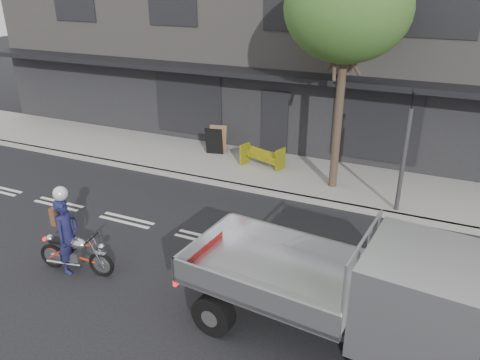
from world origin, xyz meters
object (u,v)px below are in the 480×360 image
at_px(construction_barrier, 260,158).
at_px(sandwich_board, 214,141).
at_px(street_tree, 348,9).
at_px(rider, 68,236).
at_px(motorcycle, 75,252).
at_px(flatbed_ute, 391,295).
at_px(traffic_light_pole, 404,159).

xyz_separation_m(construction_barrier, sandwich_board, (-2.02, 0.60, 0.11)).
height_order(street_tree, sandwich_board, street_tree).
distance_m(street_tree, sandwich_board, 6.57).
xyz_separation_m(street_tree, sandwich_board, (-4.56, 0.95, -4.63)).
distance_m(street_tree, rider, 9.01).
bearing_deg(construction_barrier, rider, -104.19).
relative_size(motorcycle, sandwich_board, 1.86).
distance_m(motorcycle, flatbed_ute, 6.66).
distance_m(motorcycle, rider, 0.42).
bearing_deg(flatbed_ute, sandwich_board, 139.16).
xyz_separation_m(flatbed_ute, construction_barrier, (-5.01, 6.80, -0.79)).
bearing_deg(construction_barrier, traffic_light_pole, -14.73).
bearing_deg(construction_barrier, street_tree, -7.72).
xyz_separation_m(rider, sandwich_board, (-0.26, 7.53, -0.23)).
relative_size(motorcycle, flatbed_ute, 0.35).
height_order(street_tree, traffic_light_pole, street_tree).
bearing_deg(street_tree, construction_barrier, 172.28).
xyz_separation_m(motorcycle, sandwich_board, (-0.42, 7.53, 0.16)).
height_order(traffic_light_pole, motorcycle, traffic_light_pole).
xyz_separation_m(street_tree, construction_barrier, (-2.54, 0.34, -4.74)).
bearing_deg(rider, flatbed_ute, -97.23).
relative_size(street_tree, flatbed_ute, 1.30).
bearing_deg(construction_barrier, sandwich_board, 163.40).
bearing_deg(sandwich_board, construction_barrier, -28.29).
xyz_separation_m(motorcycle, construction_barrier, (1.60, 6.93, 0.05)).
height_order(motorcycle, rider, rider).
relative_size(rider, construction_barrier, 1.28).
height_order(street_tree, construction_barrier, street_tree).
xyz_separation_m(street_tree, rider, (-4.29, -6.58, -4.40)).
relative_size(flatbed_ute, sandwich_board, 5.25).
distance_m(motorcycle, sandwich_board, 7.54).
bearing_deg(motorcycle, sandwich_board, 84.86).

